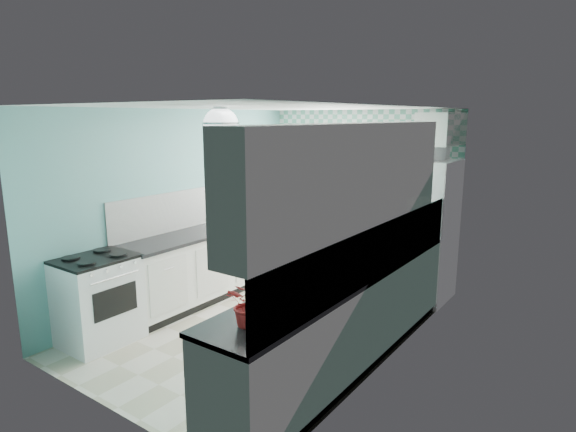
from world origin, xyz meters
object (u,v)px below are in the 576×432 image
Objects in this scene: fruit_bowl at (262,315)px; microwave at (425,148)px; potted_plant at (249,304)px; fridge at (420,230)px; sink at (389,252)px; ceiling_light at (221,125)px; stove at (98,299)px.

fruit_bowl is 3.64m from microwave.
potted_plant reaches higher than fruit_bowl.
potted_plant is 3.74m from microwave.
fridge reaches higher than sink.
ceiling_light is 2.84m from microwave.
stove is at bearing -149.66° from ceiling_light.
potted_plant is (1.20, -1.04, -1.22)m from ceiling_light.
stove is 1.68× the size of sink.
fruit_bowl is 0.51× the size of microwave.
sink is 1.64m from microwave.
potted_plant is at bearing -89.42° from fridge.
sink reaches higher than potted_plant.
fridge is 5.61× the size of potted_plant.
stove is at bearing -125.87° from fridge.
ceiling_light is at bearing 139.22° from potted_plant.
ceiling_light is 0.19× the size of fridge.
potted_plant is at bearing -90.00° from fruit_bowl.
stove is at bearing 172.09° from potted_plant.
microwave reaches higher than stove.
stove is 2.46m from fruit_bowl.
potted_plant is at bearing -9.92° from stove.
sink is (0.09, -1.23, -0.00)m from fridge.
fruit_bowl is at bearing -6.62° from stove.
ceiling_light is 0.37× the size of stove.
potted_plant is (0.00, -0.14, 0.13)m from fruit_bowl.
ceiling_light is at bearing -114.02° from fridge.
ceiling_light is 0.64× the size of microwave.
sink reaches higher than stove.
microwave is at bearing 52.96° from stove.
fruit_bowl is at bearing -36.72° from ceiling_light.
microwave is at bearing 93.92° from sink.
fridge reaches higher than potted_plant.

